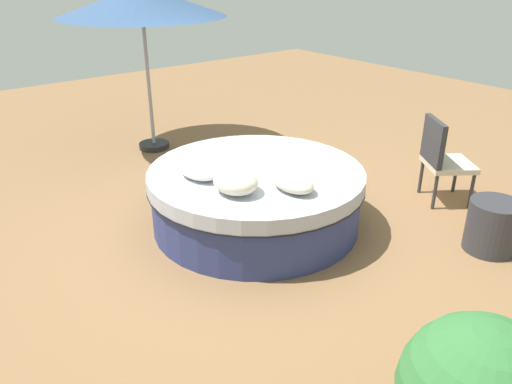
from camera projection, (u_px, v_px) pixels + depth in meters
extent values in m
plane|color=olive|center=(256.00, 224.00, 5.47)|extent=(16.00, 16.00, 0.00)
cylinder|color=navy|center=(256.00, 204.00, 5.37)|extent=(2.16, 2.16, 0.47)
cylinder|color=black|center=(256.00, 184.00, 5.27)|extent=(2.23, 2.23, 0.02)
cylinder|color=#B2B7C6|center=(256.00, 177.00, 5.24)|extent=(2.22, 2.22, 0.15)
ellipsoid|color=white|center=(200.00, 170.00, 5.01)|extent=(0.51, 0.35, 0.15)
ellipsoid|color=beige|center=(236.00, 182.00, 4.66)|extent=(0.45, 0.39, 0.22)
ellipsoid|color=beige|center=(293.00, 183.00, 4.71)|extent=(0.47, 0.30, 0.16)
cylinder|color=#333338|center=(455.00, 176.00, 6.13)|extent=(0.04, 0.04, 0.42)
cylinder|color=#333338|center=(471.00, 191.00, 5.73)|extent=(0.04, 0.04, 0.42)
cylinder|color=#333338|center=(421.00, 176.00, 6.11)|extent=(0.04, 0.04, 0.42)
cylinder|color=#333338|center=(435.00, 192.00, 5.71)|extent=(0.04, 0.04, 0.42)
cube|color=beige|center=(449.00, 164.00, 5.82)|extent=(0.71, 0.71, 0.06)
cube|color=#333338|center=(433.00, 141.00, 5.69)|extent=(0.46, 0.35, 0.50)
cylinder|color=#262628|center=(154.00, 145.00, 7.60)|extent=(0.44, 0.44, 0.08)
cylinder|color=#99999E|center=(148.00, 72.00, 7.15)|extent=(0.05, 0.05, 2.24)
cone|color=#385684|center=(141.00, 1.00, 6.75)|extent=(2.27, 2.27, 0.40)
cylinder|color=#333338|center=(493.00, 226.00, 4.89)|extent=(0.49, 0.49, 0.51)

